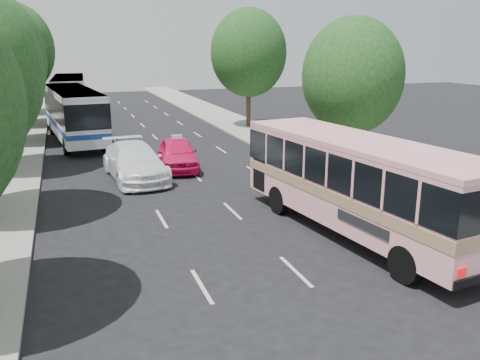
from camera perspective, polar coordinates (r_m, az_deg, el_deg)
name	(u,v)px	position (r m, az deg, el deg)	size (l,w,h in m)	color
ground	(242,251)	(16.81, 0.21, -7.96)	(120.00, 120.00, 0.00)	black
sidewalk_left	(11,150)	(35.36, -24.31, 3.11)	(4.00, 90.00, 0.15)	#9E998E
sidewalk_right	(261,135)	(37.75, 2.32, 5.09)	(4.00, 90.00, 0.12)	#9E998E
tree_left_d	(3,59)	(36.71, -25.06, 12.21)	(5.52, 5.52, 8.60)	#38281E
tree_left_e	(13,46)	(44.66, -24.10, 13.60)	(6.30, 6.30, 9.82)	#38281E
tree_left_f	(18,50)	(52.66, -23.62, 13.20)	(5.88, 5.88, 9.16)	#38281E
tree_right_near	(355,72)	(26.52, 12.78, 11.73)	(5.10, 5.10, 7.95)	#38281E
tree_right_far	(250,50)	(41.08, 1.11, 14.41)	(6.00, 6.00, 9.35)	#38281E
pink_bus	(358,176)	(18.01, 13.08, 0.41)	(4.16, 11.03, 3.43)	#FDA3AD
pink_taxi	(177,154)	(27.70, -7.05, 2.97)	(1.97, 4.89, 1.67)	#F1145E
white_pickup	(135,162)	(25.88, -11.74, 2.03)	(2.47, 6.09, 1.77)	white
tour_coach_front	(73,110)	(36.73, -18.19, 7.43)	(3.93, 12.33, 3.62)	white
tour_coach_rear	(69,93)	(49.53, -18.61, 9.23)	(3.17, 12.45, 3.70)	silver
taxi_roof_sign	(177,137)	(27.52, -7.11, 4.85)	(0.55, 0.18, 0.18)	silver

